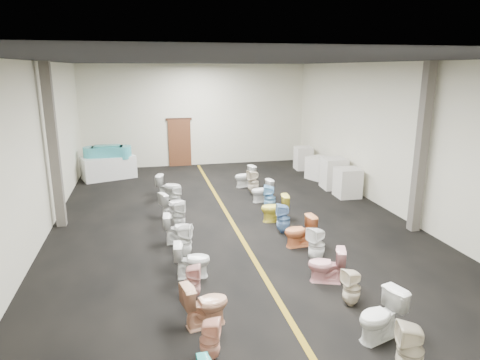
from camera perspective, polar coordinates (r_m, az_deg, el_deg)
The scene contains 39 objects.
floor at distance 12.26m, azimuth -0.91°, elevation -5.92°, with size 16.00×16.00×0.00m, color black.
ceiling at distance 11.47m, azimuth -1.01°, elevation 15.61°, with size 16.00×16.00×0.00m, color black.
wall_back at distance 19.48m, azimuth -5.82°, elevation 8.54°, with size 10.00×10.00×0.00m, color beige.
wall_front at distance 4.49m, azimuth 21.02°, elevation -13.80°, with size 10.00×10.00×0.00m, color beige.
wall_left at distance 11.73m, azimuth -25.66°, elevation 3.09°, with size 16.00×16.00×0.00m, color beige.
wall_right at distance 13.57m, azimuth 20.27°, elevation 5.03°, with size 16.00×16.00×0.00m, color beige.
aisle_stripe at distance 12.26m, azimuth -0.91°, elevation -5.91°, with size 0.12×15.60×0.01m, color olive.
back_door at distance 19.51m, azimuth -8.04°, elevation 4.92°, with size 1.00×0.10×2.10m, color #562D19.
door_frame at distance 19.37m, azimuth -8.16°, elevation 8.05°, with size 1.15×0.08×0.10m, color #331C11.
column_left at distance 12.64m, azimuth -23.60°, elevation 4.06°, with size 0.25×0.25×4.50m, color #59544C.
column_right at distance 12.21m, azimuth 23.04°, elevation 3.78°, with size 0.25×0.25×4.50m, color #59544C.
display_table at distance 17.97m, azimuth -17.10°, elevation 1.62°, with size 2.01×1.01×0.89m, color silver.
bathtub at distance 17.85m, azimuth -17.25°, elevation 3.56°, with size 1.86×0.68×0.55m.
appliance_crate_a at distance 15.15m, azimuth 14.15°, elevation -0.34°, with size 0.78×0.78×1.00m, color silver.
appliance_crate_b at distance 16.11m, azimuth 12.40°, elevation 0.89°, with size 0.82×0.82×1.13m, color silver.
appliance_crate_c at distance 17.38m, azimuth 10.44°, elevation 1.59°, with size 0.79×0.79×0.89m, color silver.
appliance_crate_d at distance 18.92m, azimuth 8.43°, elevation 2.91°, with size 0.70×0.70×1.00m, color silver.
toilet_left_1 at distance 6.90m, azimuth -4.04°, elevation -20.51°, with size 0.31×0.32×0.69m, color #F5AD91.
toilet_left_2 at distance 7.64m, azimuth -4.65°, elevation -16.12°, with size 0.46×0.80×0.82m, color tan.
toilet_left_3 at distance 8.45m, azimuth -6.39°, elevation -13.40°, with size 0.32×0.32×0.71m, color #E0A29C.
toilet_left_4 at distance 9.25m, azimuth -6.41°, elevation -10.53°, with size 0.43×0.76×0.77m, color white.
toilet_left_5 at distance 10.13m, azimuth -7.51°, elevation -8.14°, with size 0.37×0.37×0.81m, color white.
toilet_left_6 at distance 10.99m, azimuth -8.17°, elevation -6.41°, with size 0.43×0.76×0.77m, color white.
toilet_left_7 at distance 11.88m, azimuth -8.16°, elevation -4.73°, with size 0.36×0.37×0.79m, color silver.
toilet_left_8 at distance 12.88m, azimuth -8.97°, elevation -3.23°, with size 0.44×0.77×0.78m, color white.
toilet_left_9 at distance 13.69m, azimuth -8.53°, elevation -2.27°, with size 0.32×0.33×0.72m, color silver.
toilet_left_10 at distance 14.72m, azimuth -9.47°, elevation -0.88°, with size 0.46×0.81×0.82m, color white.
toilet_right_0 at distance 6.99m, azimuth 21.73°, elevation -20.33°, with size 0.38×0.39×0.85m, color beige.
toilet_right_1 at distance 7.63m, azimuth 18.26°, elevation -16.84°, with size 0.47×0.82×0.84m, color white.
toilet_right_2 at distance 8.46m, azimuth 14.67°, elevation -13.71°, with size 0.33×0.33×0.73m, color #F3E4C8.
toilet_right_3 at distance 9.17m, azimuth 11.42°, elevation -11.04°, with size 0.42×0.74×0.76m, color #F5AAAE.
toilet_right_4 at distance 10.01m, azimuth 10.18°, elevation -8.49°, with size 0.37×0.38×0.83m, color white.
toilet_right_5 at distance 10.78m, azimuth 7.96°, elevation -6.78°, with size 0.44×0.78×0.79m, color #E78349.
toilet_right_6 at distance 11.56m, azimuth 5.80°, elevation -5.14°, with size 0.37×0.37×0.81m, color #6F9BCE.
toilet_right_7 at distance 12.39m, azimuth 4.65°, elevation -3.77°, with size 0.45×0.79×0.80m, color #F5E248.
toilet_right_8 at distance 13.34m, azimuth 3.99°, elevation -2.39°, with size 0.36×0.37×0.81m, color #7EBDEC.
toilet_right_9 at distance 14.20m, azimuth 2.93°, elevation -1.45°, with size 0.41×0.73×0.74m, color white.
toilet_right_10 at distance 15.03m, azimuth 1.81°, elevation -0.30°, with size 0.39×0.39×0.86m, color beige.
toilet_right_11 at distance 15.97m, azimuth 0.64°, elevation 0.48°, with size 0.44×0.77×0.79m, color white.
Camera 1 is at (-2.33, -11.23, 4.32)m, focal length 32.00 mm.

